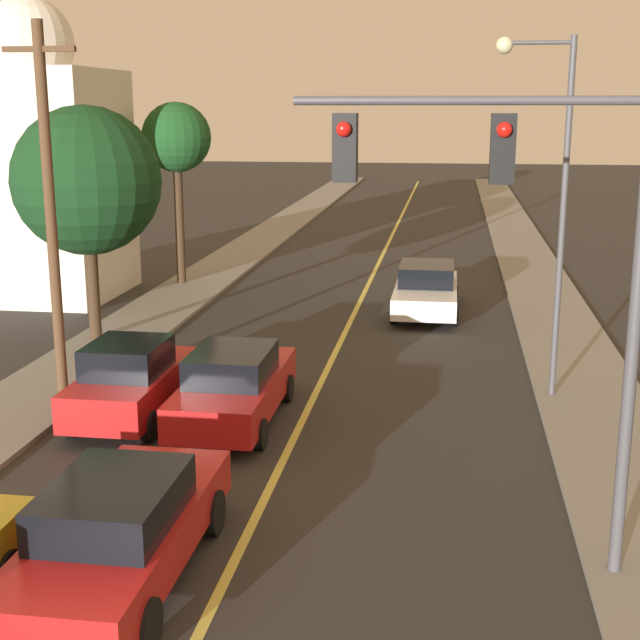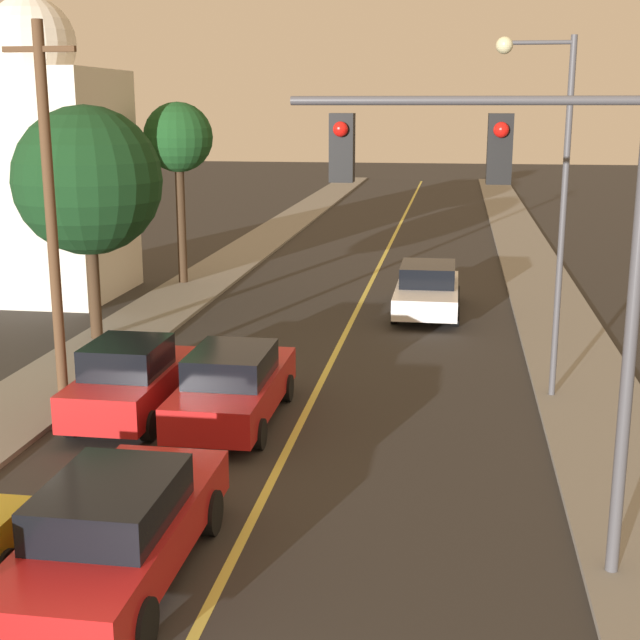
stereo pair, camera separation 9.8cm
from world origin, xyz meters
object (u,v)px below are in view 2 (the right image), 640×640
object	(u,v)px
car_far_oncoming	(427,289)
tree_left_far	(88,181)
streetlamp_right	(549,175)
traffic_signal_mast	(527,233)
utility_pole_left	(50,208)
car_near_lane_front	(117,529)
tree_left_near	(178,140)
domed_building_left	(40,169)
car_near_lane_second	(233,385)
car_outer_lane_second	(130,380)

from	to	relation	value
car_far_oncoming	tree_left_far	size ratio (longest dim) A/B	0.80
streetlamp_right	car_far_oncoming	bearing A→B (deg)	108.31
traffic_signal_mast	streetlamp_right	size ratio (longest dim) A/B	0.86
utility_pole_left	car_near_lane_front	bearing A→B (deg)	-60.65
streetlamp_right	tree_left_near	bearing A→B (deg)	135.76
utility_pole_left	tree_left_near	distance (m)	13.37
domed_building_left	streetlamp_right	bearing A→B (deg)	-29.79
car_near_lane_second	car_outer_lane_second	bearing A→B (deg)	-177.15
car_far_oncoming	tree_left_far	bearing A→B (deg)	29.00
tree_left_near	tree_left_far	world-z (taller)	tree_left_near
car_outer_lane_second	streetlamp_right	xyz separation A→B (m)	(8.67, 2.65, 4.22)
car_near_lane_second	tree_left_far	bearing A→B (deg)	132.99
car_outer_lane_second	traffic_signal_mast	xyz separation A→B (m)	(7.65, -5.34, 4.05)
car_near_lane_second	car_near_lane_front	bearing A→B (deg)	-90.00
car_near_lane_second	car_outer_lane_second	xyz separation A→B (m)	(-2.22, -0.11, 0.04)
car_near_lane_front	tree_left_near	size ratio (longest dim) A/B	0.77
car_near_lane_second	traffic_signal_mast	world-z (taller)	traffic_signal_mast
traffic_signal_mast	tree_left_far	size ratio (longest dim) A/B	1.04
car_near_lane_front	traffic_signal_mast	size ratio (longest dim) A/B	0.76
tree_left_far	car_near_lane_second	bearing A→B (deg)	-47.01
tree_left_near	domed_building_left	xyz separation A→B (m)	(-4.23, -2.37, -0.92)
utility_pole_left	tree_left_far	world-z (taller)	utility_pole_left
car_outer_lane_second	car_far_oncoming	size ratio (longest dim) A/B	0.78
car_far_oncoming	traffic_signal_mast	distance (m)	16.97
streetlamp_right	domed_building_left	size ratio (longest dim) A/B	0.78
car_outer_lane_second	domed_building_left	xyz separation A→B (m)	(-7.50, 11.91, 3.57)
car_near_lane_second	tree_left_near	xyz separation A→B (m)	(-5.49, 14.17, 4.53)
car_near_lane_front	car_outer_lane_second	xyz separation A→B (m)	(-2.22, 6.52, 0.03)
car_near_lane_second	utility_pole_left	xyz separation A→B (m)	(-4.23, 0.90, 3.55)
streetlamp_right	tree_left_far	size ratio (longest dim) A/B	1.22
domed_building_left	tree_left_far	bearing A→B (deg)	-54.37
car_far_oncoming	utility_pole_left	xyz separation A→B (m)	(-7.91, -10.02, 3.58)
traffic_signal_mast	tree_left_far	distance (m)	15.70
traffic_signal_mast	utility_pole_left	xyz separation A→B (m)	(-9.66, 6.35, -0.53)
tree_left_far	domed_building_left	distance (m)	7.32
tree_left_near	domed_building_left	distance (m)	4.94
utility_pole_left	tree_left_near	bearing A→B (deg)	95.41
car_far_oncoming	traffic_signal_mast	bearing A→B (deg)	96.10
car_near_lane_second	domed_building_left	xyz separation A→B (m)	(-9.72, 11.80, 3.61)
car_near_lane_front	tree_left_far	size ratio (longest dim) A/B	0.79
car_outer_lane_second	tree_left_far	distance (m)	7.72
traffic_signal_mast	domed_building_left	bearing A→B (deg)	131.29
car_near_lane_front	car_outer_lane_second	distance (m)	6.89
tree_left_near	tree_left_far	xyz separation A→B (m)	(0.03, -8.32, -0.80)
car_outer_lane_second	traffic_signal_mast	distance (m)	10.17
traffic_signal_mast	tree_left_near	bearing A→B (deg)	119.09
car_near_lane_second	car_far_oncoming	distance (m)	11.52
car_near_lane_front	utility_pole_left	bearing A→B (deg)	119.35
traffic_signal_mast	tree_left_near	distance (m)	22.46
tree_left_far	car_outer_lane_second	bearing A→B (deg)	-61.50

